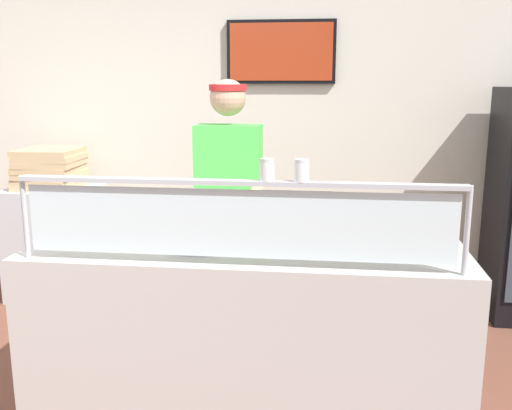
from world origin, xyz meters
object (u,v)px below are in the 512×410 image
parmesan_shaker (267,171)px  worker_figure (230,208)px  pepper_flake_shaker (302,172)px  pizza_tray (203,240)px  pizza_server (196,236)px  pizza_box_stack (50,168)px

parmesan_shaker → worker_figure: size_ratio=0.05×
pepper_flake_shaker → worker_figure: 1.08m
pizza_tray → worker_figure: worker_figure is taller
pepper_flake_shaker → pizza_tray: bearing=146.0°
pizza_server → pizza_box_stack: pizza_box_stack is taller
worker_figure → pizza_box_stack: worker_figure is taller
worker_figure → pizza_server: bearing=-96.9°
parmesan_shaker → pizza_box_stack: parmesan_shaker is taller
pepper_flake_shaker → pizza_box_stack: size_ratio=0.20×
pizza_server → worker_figure: worker_figure is taller
pepper_flake_shaker → parmesan_shaker: bearing=-180.0°
pizza_tray → worker_figure: (0.04, 0.56, 0.04)m
parmesan_shaker → pizza_box_stack: size_ratio=0.20×
worker_figure → parmesan_shaker: bearing=-70.5°
pizza_tray → parmesan_shaker: bearing=-43.5°
pizza_server → pizza_tray: bearing=20.4°
pizza_server → pepper_flake_shaker: 0.74m
pizza_box_stack → pizza_server: bearing=-45.5°
parmesan_shaker → pepper_flake_shaker: same height
pizza_box_stack → pizza_tray: bearing=-44.6°
pizza_server → parmesan_shaker: bearing=-52.6°
parmesan_shaker → pepper_flake_shaker: (0.15, 0.00, -0.00)m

